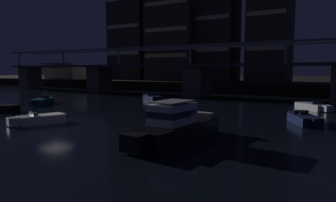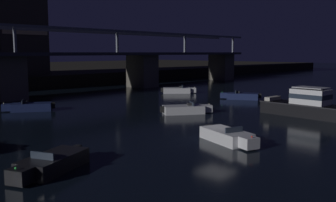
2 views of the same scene
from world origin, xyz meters
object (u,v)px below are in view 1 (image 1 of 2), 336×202
speedboat_far_left (152,98)px  tower_west_tall (177,19)px  cabin_cruiser_near_left (175,125)px  speedboat_near_center (39,119)px  waterfront_pavilion (65,71)px  river_bridge (196,74)px  speedboat_mid_left (43,101)px  tower_west_low (133,15)px  speedboat_far_center (163,112)px  tower_central (218,4)px  speedboat_mid_center (313,107)px  speedboat_near_right (303,119)px

speedboat_far_left → tower_west_tall: bearing=110.1°
cabin_cruiser_near_left → speedboat_near_center: bearing=-178.7°
waterfront_pavilion → speedboat_near_center: waterfront_pavilion is taller
river_bridge → speedboat_mid_left: (-13.94, -22.98, -3.75)m
waterfront_pavilion → cabin_cruiser_near_left: (61.10, -45.47, -3.39)m
tower_west_low → waterfront_pavilion: bearing=-161.9°
waterfront_pavilion → speedboat_far_center: (54.64, -35.96, -4.02)m
speedboat_near_center → speedboat_mid_left: bearing=140.9°
tower_central → speedboat_mid_center: tower_central is taller
speedboat_far_left → speedboat_mid_left: bearing=-133.2°
speedboat_near_center → speedboat_mid_left: (-13.40, 10.89, 0.00)m
tower_west_low → speedboat_far_left: (24.80, -29.60, -19.79)m
tower_central → speedboat_mid_center: (23.74, -31.12, -20.50)m
tower_central → speedboat_mid_left: (-10.75, -42.96, -20.50)m
river_bridge → cabin_cruiser_near_left: river_bridge is taller
river_bridge → speedboat_mid_left: size_ratio=20.40×
river_bridge → waterfront_pavilion: 49.30m
tower_west_tall → waterfront_pavilion: size_ratio=2.54×
tower_central → speedboat_mid_center: 44.18m
cabin_cruiser_near_left → speedboat_mid_center: bearing=72.0°
speedboat_near_right → speedboat_mid_center: 10.81m
tower_central → speedboat_far_center: bearing=-77.2°
speedboat_mid_left → speedboat_far_left: 16.33m
speedboat_far_center → speedboat_mid_left: bearing=177.0°
river_bridge → speedboat_far_center: river_bridge is taller
speedboat_far_center → river_bridge: bearing=105.8°
speedboat_mid_left → speedboat_far_center: same height
river_bridge → speedboat_far_center: size_ratio=21.46×
tower_west_tall → speedboat_near_center: (12.82, -51.75, -17.35)m
waterfront_pavilion → speedboat_far_left: waterfront_pavilion is taller
waterfront_pavilion → speedboat_mid_center: (68.38, -23.06, -4.02)m
speedboat_near_center → speedboat_far_left: (-2.23, 22.80, 0.00)m
speedboat_far_left → cabin_cruiser_near_left: bearing=-54.5°
tower_west_low → speedboat_far_left: size_ratio=7.60×
speedboat_mid_left → speedboat_far_center: bearing=-3.0°
cabin_cruiser_near_left → tower_central: bearing=107.1°
tower_west_low → cabin_cruiser_near_left: bearing=-51.9°
tower_central → speedboat_mid_center: size_ratio=8.52×
tower_west_tall → speedboat_near_right: size_ratio=6.35×
tower_west_tall → river_bridge: bearing=-53.2°
tower_central → waterfront_pavilion: (-44.64, -8.07, -16.47)m
speedboat_mid_center → speedboat_far_center: 18.85m
river_bridge → tower_west_low: bearing=146.1°
speedboat_near_right → speedboat_mid_left: same height
tower_west_tall → waterfront_pavilion: tower_west_tall is taller
cabin_cruiser_near_left → speedboat_near_center: size_ratio=1.82×
speedboat_mid_center → speedboat_far_center: size_ratio=0.93×
tower_central → speedboat_far_center: size_ratio=7.96×
river_bridge → speedboat_far_center: 25.27m
cabin_cruiser_near_left → speedboat_mid_center: 23.58m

